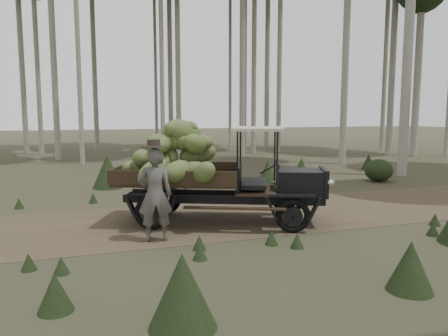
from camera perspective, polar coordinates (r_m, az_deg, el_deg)
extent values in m
plane|color=#473D2B|center=(10.80, -5.74, -6.91)|extent=(120.00, 120.00, 0.00)
cube|color=brown|center=(10.80, -5.74, -6.89)|extent=(70.00, 4.00, 0.01)
cube|color=black|center=(10.43, 9.83, -1.77)|extent=(1.32, 1.29, 0.56)
cube|color=black|center=(10.50, 12.88, -1.79)|extent=(0.49, 0.98, 0.63)
cube|color=black|center=(10.38, 1.97, -1.14)|extent=(0.63, 1.35, 0.56)
cube|color=#38281C|center=(10.56, -5.81, -1.59)|extent=(3.35, 2.81, 0.08)
cube|color=#38281C|center=(11.43, -4.99, 0.03)|extent=(2.65, 1.17, 0.33)
cube|color=#38281C|center=(9.64, -6.81, -1.35)|extent=(2.65, 1.17, 0.33)
cube|color=#38281C|center=(10.88, -13.24, -0.50)|extent=(0.77, 1.71, 0.33)
cube|color=beige|center=(10.27, 4.45, 5.16)|extent=(1.76, 2.06, 0.06)
cube|color=black|center=(10.87, 0.17, -3.37)|extent=(4.36, 1.93, 0.18)
cube|color=black|center=(10.11, -0.18, -4.18)|extent=(4.36, 1.93, 0.18)
torus|color=black|center=(11.33, 8.36, -4.27)|extent=(0.77, 0.43, 0.78)
torus|color=black|center=(9.74, 8.98, -6.19)|extent=(0.77, 0.43, 0.78)
torus|color=black|center=(11.56, -7.53, -4.03)|extent=(0.77, 0.43, 0.78)
torus|color=black|center=(10.00, -9.50, -5.84)|extent=(0.77, 0.43, 0.78)
sphere|color=beige|center=(10.95, 12.97, -1.15)|extent=(0.18, 0.18, 0.18)
sphere|color=beige|center=(10.05, 13.72, -1.92)|extent=(0.18, 0.18, 0.18)
ellipsoid|color=olive|center=(9.71, -6.01, -0.42)|extent=(1.01, 0.93, 0.57)
ellipsoid|color=olive|center=(11.23, -8.88, 1.73)|extent=(0.83, 0.64, 0.63)
ellipsoid|color=olive|center=(10.30, -3.23, 3.37)|extent=(0.76, 0.65, 0.41)
ellipsoid|color=olive|center=(10.54, -5.05, 4.63)|extent=(0.75, 0.96, 0.52)
ellipsoid|color=olive|center=(10.51, -10.57, 0.08)|extent=(0.85, 0.82, 0.56)
ellipsoid|color=olive|center=(10.84, -3.66, 1.57)|extent=(0.59, 0.90, 0.58)
ellipsoid|color=olive|center=(10.27, -5.39, 3.41)|extent=(0.45, 0.75, 0.52)
ellipsoid|color=olive|center=(10.31, -6.27, 4.82)|extent=(0.92, 0.93, 0.62)
ellipsoid|color=olive|center=(10.94, -7.39, 0.29)|extent=(0.85, 0.95, 0.59)
ellipsoid|color=olive|center=(10.60, -2.83, 1.88)|extent=(0.89, 0.79, 0.61)
ellipsoid|color=olive|center=(10.40, -8.77, 3.10)|extent=(0.74, 0.83, 0.50)
ellipsoid|color=olive|center=(10.39, -6.44, 4.77)|extent=(0.83, 0.58, 0.60)
ellipsoid|color=olive|center=(10.19, -6.42, -0.68)|extent=(0.92, 0.56, 0.69)
ellipsoid|color=olive|center=(10.50, -4.19, 1.79)|extent=(0.88, 0.72, 0.54)
ellipsoid|color=olive|center=(10.30, -6.78, 3.44)|extent=(0.90, 0.61, 0.43)
ellipsoid|color=olive|center=(10.27, -5.18, 4.71)|extent=(0.99, 0.62, 0.73)
ellipsoid|color=olive|center=(9.81, -4.33, -0.41)|extent=(0.91, 0.79, 0.58)
ellipsoid|color=olive|center=(10.44, -7.26, 1.88)|extent=(0.59, 0.88, 0.63)
ellipsoid|color=olive|center=(10.10, -3.80, 3.12)|extent=(0.92, 0.95, 0.68)
ellipsoid|color=olive|center=(10.32, -6.34, 4.93)|extent=(0.88, 0.89, 0.57)
ellipsoid|color=olive|center=(10.54, -11.70, -0.24)|extent=(0.89, 0.90, 0.62)
ellipsoid|color=olive|center=(10.40, -8.40, 1.29)|extent=(0.64, 1.01, 0.63)
ellipsoid|color=olive|center=(10.18, -7.83, 3.30)|extent=(0.90, 0.99, 0.67)
ellipsoid|color=olive|center=(10.44, -5.77, 5.02)|extent=(0.89, 0.80, 0.64)
ellipsoid|color=olive|center=(10.72, -3.20, 0.14)|extent=(0.77, 0.64, 0.58)
ellipsoid|color=olive|center=(10.24, -10.59, 1.14)|extent=(0.73, 0.91, 0.63)
ellipsoid|color=olive|center=(10.73, -4.32, 3.17)|extent=(0.77, 0.79, 0.54)
ellipsoid|color=olive|center=(10.45, -4.79, 4.94)|extent=(0.53, 0.93, 0.59)
ellipsoid|color=olive|center=(9.66, -9.25, -0.40)|extent=(0.98, 0.69, 0.77)
ellipsoid|color=olive|center=(9.46, -2.63, -0.60)|extent=(0.59, 0.90, 0.71)
imported|color=#524F4B|center=(9.03, -9.01, -3.49)|extent=(0.75, 0.54, 1.94)
cylinder|color=#342D24|center=(8.90, -9.13, 2.80)|extent=(0.57, 0.57, 0.03)
cylinder|color=#342D24|center=(8.89, -9.14, 3.22)|extent=(0.29, 0.29, 0.15)
cylinder|color=#B2AD9E|center=(29.31, 3.98, 18.62)|extent=(0.31, 0.31, 16.82)
cylinder|color=#B2AD9E|center=(29.16, 24.18, 15.31)|extent=(0.43, 0.43, 14.05)
cylinder|color=#B2AD9E|center=(24.49, -8.21, 18.67)|extent=(0.22, 0.22, 15.01)
cylinder|color=#B2AD9E|center=(30.49, 21.38, 17.42)|extent=(0.40, 0.40, 16.52)
cylinder|color=#B2AD9E|center=(33.07, 0.82, 19.81)|extent=(0.22, 0.22, 19.62)
cylinder|color=#B2AD9E|center=(30.30, -8.33, 20.62)|extent=(0.24, 0.24, 19.34)
cylinder|color=#B2AD9E|center=(32.28, -7.25, 20.08)|extent=(0.26, 0.26, 19.64)
cylinder|color=#B2AD9E|center=(32.35, -7.08, 19.58)|extent=(0.25, 0.25, 19.11)
cylinder|color=#B2AD9E|center=(33.22, 20.63, 19.36)|extent=(0.31, 0.31, 19.69)
cylinder|color=#B2AD9E|center=(33.39, -16.88, 20.27)|extent=(0.35, 0.35, 20.62)
cylinder|color=#B2AD9E|center=(30.01, -23.43, 16.67)|extent=(0.30, 0.30, 15.67)
cylinder|color=#B2AD9E|center=(29.55, 2.73, 18.51)|extent=(0.30, 0.30, 16.79)
cylinder|color=#B2AD9E|center=(35.10, -9.08, 19.84)|extent=(0.24, 0.24, 20.64)
cylinder|color=#B2AD9E|center=(26.44, -6.13, 19.29)|extent=(0.30, 0.30, 16.31)
cone|color=#233319|center=(19.23, -8.44, 1.30)|extent=(1.19, 1.19, 1.32)
cone|color=#233319|center=(16.49, -5.93, -1.05)|extent=(0.47, 0.47, 0.52)
cone|color=#233319|center=(21.86, -6.36, 1.09)|extent=(0.54, 0.54, 0.60)
cone|color=#233319|center=(21.30, 18.35, 0.77)|extent=(0.65, 0.65, 0.72)
cone|color=#233319|center=(17.27, -6.07, 0.00)|extent=(0.84, 0.84, 0.93)
cone|color=#233319|center=(15.80, -14.97, -0.41)|extent=(1.07, 1.07, 1.19)
ellipsoid|color=#233319|center=(17.73, 19.57, -0.29)|extent=(1.06, 1.06, 0.85)
cone|color=#233319|center=(7.17, 23.18, -11.70)|extent=(0.69, 0.69, 0.77)
cone|color=#233319|center=(6.43, -21.20, -14.89)|extent=(0.48, 0.48, 0.54)
cone|color=#233319|center=(16.54, 12.47, -1.16)|extent=(0.47, 0.47, 0.52)
cone|color=#233319|center=(16.13, 10.06, -0.46)|extent=(0.90, 0.90, 1.00)
cone|color=#233319|center=(5.56, -5.46, -15.68)|extent=(0.86, 0.86, 0.96)
ellipsoid|color=#233319|center=(18.19, -8.60, -0.36)|extent=(0.60, 0.60, 0.48)
cone|color=#233319|center=(14.97, 5.72, -0.94)|extent=(0.92, 0.92, 1.02)
cone|color=#233319|center=(14.12, 5.92, -2.92)|extent=(0.27, 0.27, 0.30)
cone|color=#233319|center=(10.49, 25.62, -7.19)|extent=(0.27, 0.27, 0.30)
cone|color=#233319|center=(13.56, -2.33, -3.31)|extent=(0.27, 0.27, 0.30)
cone|color=#233319|center=(12.85, -8.98, -3.99)|extent=(0.27, 0.27, 0.30)
cone|color=#233319|center=(11.43, 25.83, -6.05)|extent=(0.27, 0.27, 0.30)
cone|color=#233319|center=(8.54, -3.25, -9.69)|extent=(0.27, 0.27, 0.30)
cone|color=#233319|center=(13.36, -16.73, -3.78)|extent=(0.27, 0.27, 0.30)
cone|color=#233319|center=(13.34, -25.22, -4.18)|extent=(0.27, 0.27, 0.30)
cone|color=#233319|center=(7.81, -20.50, -11.80)|extent=(0.27, 0.27, 0.30)
cone|color=#233319|center=(14.76, 11.45, -2.58)|extent=(0.27, 0.27, 0.30)
cone|color=#233319|center=(8.90, 6.21, -9.02)|extent=(0.27, 0.27, 0.30)
cone|color=#233319|center=(8.01, -3.18, -10.86)|extent=(0.27, 0.27, 0.30)
cone|color=#233319|center=(8.77, 9.53, -9.33)|extent=(0.27, 0.27, 0.30)
cone|color=#233319|center=(14.85, 6.89, -2.43)|extent=(0.27, 0.27, 0.30)
cone|color=#233319|center=(13.71, -6.91, -3.24)|extent=(0.27, 0.27, 0.30)
cone|color=#233319|center=(8.18, -24.17, -11.11)|extent=(0.27, 0.27, 0.30)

